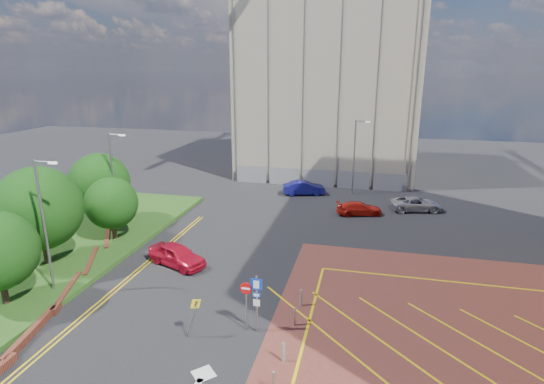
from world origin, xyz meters
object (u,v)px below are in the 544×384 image
(tree_d, at_px, (100,183))
(car_red_back, at_px, (359,208))
(car_silver_back, at_px, (416,204))
(car_red_left, at_px, (177,255))
(car_blue_back, at_px, (304,188))
(tree_b, at_px, (39,208))
(lamp_left_near, at_px, (45,221))
(sign_cluster, at_px, (253,298))
(lamp_left_far, at_px, (114,178))
(lamp_back, at_px, (355,154))
(tree_c, at_px, (111,203))
(warning_sign, at_px, (194,314))

(tree_d, distance_m, car_red_back, 23.16)
(car_silver_back, bearing_deg, car_red_left, 120.99)
(car_red_left, height_order, car_blue_back, car_red_left)
(tree_b, height_order, car_blue_back, tree_b)
(lamp_left_near, bearing_deg, car_red_left, 43.87)
(tree_b, bearing_deg, sign_cluster, -14.26)
(tree_d, bearing_deg, sign_cluster, -35.58)
(tree_d, bearing_deg, lamp_left_near, -69.65)
(car_silver_back, bearing_deg, tree_b, 113.33)
(lamp_left_near, bearing_deg, car_red_back, 47.54)
(lamp_left_far, bearing_deg, car_red_left, -32.20)
(lamp_back, bearing_deg, tree_c, -134.32)
(lamp_left_near, relative_size, warning_sign, 3.57)
(tree_c, xyz_separation_m, car_red_left, (6.57, -2.72, -2.44))
(lamp_back, bearing_deg, car_blue_back, -163.02)
(lamp_left_near, distance_m, sign_cluster, 13.04)
(car_red_back, xyz_separation_m, car_silver_back, (5.28, 2.48, 0.07))
(lamp_left_near, xyz_separation_m, warning_sign, (10.02, -2.26, -3.23))
(warning_sign, relative_size, car_silver_back, 0.46)
(tree_d, bearing_deg, tree_b, -82.87)
(lamp_left_far, height_order, car_silver_back, lamp_left_far)
(warning_sign, bearing_deg, lamp_back, 77.09)
(tree_b, distance_m, warning_sign, 14.39)
(warning_sign, bearing_deg, lamp_left_near, 167.29)
(sign_cluster, bearing_deg, lamp_left_near, 175.44)
(lamp_left_near, height_order, lamp_left_far, same)
(tree_b, distance_m, lamp_left_near, 4.32)
(tree_c, height_order, car_blue_back, tree_c)
(car_red_back, bearing_deg, warning_sign, 145.49)
(tree_c, height_order, car_silver_back, tree_c)
(lamp_left_near, distance_m, car_silver_back, 31.50)
(lamp_left_near, relative_size, car_red_left, 1.81)
(lamp_left_near, xyz_separation_m, lamp_left_far, (-2.00, 10.00, 0.00))
(tree_b, relative_size, lamp_left_near, 0.84)
(tree_d, bearing_deg, car_blue_back, 41.05)
(tree_c, xyz_separation_m, car_red_back, (18.48, 11.01, -2.59))
(car_red_left, bearing_deg, sign_cluster, -109.17)
(warning_sign, relative_size, car_red_left, 0.51)
(lamp_back, relative_size, car_silver_back, 1.65)
(tree_c, height_order, car_red_left, tree_c)
(lamp_back, xyz_separation_m, car_silver_back, (6.17, -4.51, -3.69))
(tree_c, distance_m, lamp_back, 25.19)
(tree_d, relative_size, lamp_left_near, 0.76)
(tree_c, bearing_deg, sign_cluster, -33.16)
(tree_d, relative_size, sign_cluster, 1.90)
(lamp_left_far, distance_m, sign_cluster, 18.58)
(sign_cluster, height_order, car_red_left, sign_cluster)
(sign_cluster, bearing_deg, lamp_left_far, 143.18)
(tree_b, height_order, warning_sign, tree_b)
(lamp_left_near, relative_size, car_red_back, 1.92)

